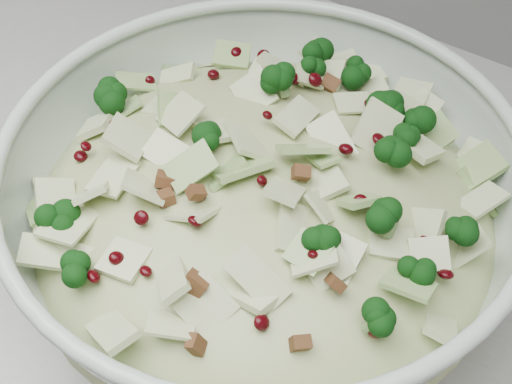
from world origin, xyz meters
TOP-DOWN VIEW (x-y plane):
  - mixing_bowl at (-0.61, 1.60)m, footprint 0.44×0.44m
  - salad at (-0.61, 1.60)m, footprint 0.41×0.41m

SIDE VIEW (x-z plane):
  - mixing_bowl at x=-0.61m, z-range 0.90..1.05m
  - salad at x=-0.61m, z-range 0.93..1.07m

